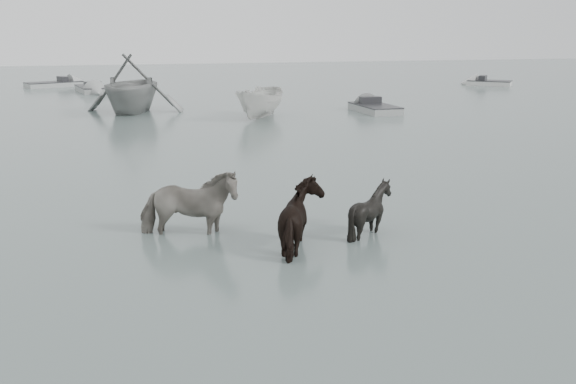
{
  "coord_description": "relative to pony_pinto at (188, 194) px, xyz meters",
  "views": [
    {
      "loc": [
        -3.48,
        -11.68,
        4.26
      ],
      "look_at": [
        -0.18,
        0.65,
        1.0
      ],
      "focal_mm": 40.0,
      "sensor_mm": 36.0,
      "label": 1
    }
  ],
  "objects": [
    {
      "name": "rowboat_trail",
      "position": [
        -0.48,
        21.46,
        0.68
      ],
      "size": [
        6.83,
        7.34,
        3.16
      ],
      "primitive_type": "imported",
      "rotation": [
        0.0,
        0.0,
        2.81
      ],
      "color": "gray",
      "rests_on": "ground"
    },
    {
      "name": "ground",
      "position": [
        2.15,
        -1.39,
        -0.9
      ],
      "size": [
        140.0,
        140.0,
        0.0
      ],
      "primitive_type": "plane",
      "color": "#566662",
      "rests_on": "ground"
    },
    {
      "name": "boat_small",
      "position": [
        5.5,
        17.6,
        -0.07
      ],
      "size": [
        3.72,
        4.46,
        1.66
      ],
      "primitive_type": "imported",
      "rotation": [
        0.0,
        0.0,
        -0.59
      ],
      "color": "silver",
      "rests_on": "ground"
    },
    {
      "name": "skiff_port",
      "position": [
        11.77,
        18.26,
        -0.52
      ],
      "size": [
        1.77,
        4.96,
        0.75
      ],
      "primitive_type": null,
      "rotation": [
        0.0,
        0.0,
        1.61
      ],
      "color": "gray",
      "rests_on": "ground"
    },
    {
      "name": "skiff_far",
      "position": [
        -5.74,
        38.44,
        -0.52
      ],
      "size": [
        5.76,
        3.8,
        0.75
      ],
      "primitive_type": null,
      "rotation": [
        0.0,
        0.0,
        0.43
      ],
      "color": "#A1A3A1",
      "rests_on": "ground"
    },
    {
      "name": "skiff_star",
      "position": [
        26.53,
        31.04,
        -0.52
      ],
      "size": [
        4.41,
        4.08,
        0.75
      ],
      "primitive_type": null,
      "rotation": [
        0.0,
        0.0,
        2.44
      ],
      "color": "silver",
      "rests_on": "ground"
    },
    {
      "name": "pony_pinto",
      "position": [
        0.0,
        0.0,
        0.0
      ],
      "size": [
        2.28,
        1.4,
        1.79
      ],
      "primitive_type": "imported",
      "rotation": [
        0.0,
        0.0,
        1.35
      ],
      "color": "black",
      "rests_on": "ground"
    },
    {
      "name": "skiff_mid",
      "position": [
        -2.93,
        33.75,
        -0.52
      ],
      "size": [
        2.71,
        5.95,
        0.75
      ],
      "primitive_type": null,
      "rotation": [
        0.0,
        0.0,
        -1.37
      ],
      "color": "gray",
      "rests_on": "ground"
    },
    {
      "name": "pony_black",
      "position": [
        3.75,
        -0.87,
        -0.21
      ],
      "size": [
        1.35,
        1.23,
        1.38
      ],
      "primitive_type": "imported",
      "rotation": [
        0.0,
        0.0,
        1.47
      ],
      "color": "black",
      "rests_on": "ground"
    },
    {
      "name": "pony_dark",
      "position": [
        2.16,
        -1.34,
        -0.07
      ],
      "size": [
        1.54,
        1.75,
        1.66
      ],
      "primitive_type": "imported",
      "rotation": [
        0.0,
        0.0,
        1.65
      ],
      "color": "black",
      "rests_on": "ground"
    }
  ]
}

